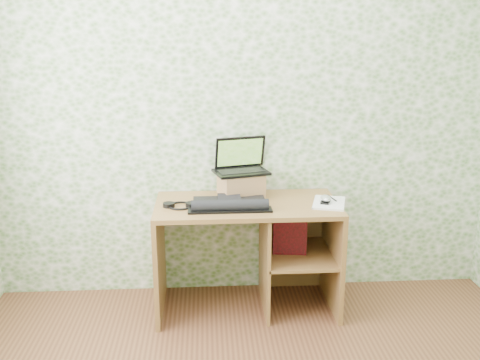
{
  "coord_description": "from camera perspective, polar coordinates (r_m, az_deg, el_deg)",
  "views": [
    {
      "loc": [
        -0.26,
        -1.88,
        1.84
      ],
      "look_at": [
        -0.05,
        1.39,
        0.92
      ],
      "focal_mm": 40.0,
      "sensor_mm": 36.0,
      "label": 1
    }
  ],
  "objects": [
    {
      "name": "wall_back",
      "position": [
        3.68,
        0.4,
        7.21
      ],
      "size": [
        3.5,
        0.0,
        3.5
      ],
      "primitive_type": "plane",
      "rotation": [
        1.57,
        0.0,
        0.0
      ],
      "color": "white",
      "rests_on": "ground"
    },
    {
      "name": "laptop",
      "position": [
        3.61,
        0.07,
        1.73
      ],
      "size": [
        0.4,
        0.33,
        0.23
      ],
      "rotation": [
        0.0,
        0.0,
        0.26
      ],
      "color": "black",
      "rests_on": "riser"
    },
    {
      "name": "desk",
      "position": [
        3.63,
        1.94,
        -6.35
      ],
      "size": [
        1.2,
        0.6,
        0.75
      ],
      "color": "brown",
      "rests_on": "floor"
    },
    {
      "name": "headphones",
      "position": [
        3.45,
        -6.4,
        -2.69
      ],
      "size": [
        0.22,
        0.16,
        0.03
      ],
      "rotation": [
        0.0,
        0.0,
        -0.03
      ],
      "color": "black",
      "rests_on": "desk"
    },
    {
      "name": "mouse",
      "position": [
        3.51,
        9.12,
        -2.1
      ],
      "size": [
        0.1,
        0.12,
        0.04
      ],
      "primitive_type": "ellipsoid",
      "rotation": [
        0.0,
        0.0,
        -0.37
      ],
      "color": "silver",
      "rests_on": "notepad"
    },
    {
      "name": "riser",
      "position": [
        3.61,
        0.11,
        -0.53
      ],
      "size": [
        0.33,
        0.29,
        0.17
      ],
      "primitive_type": "cube",
      "rotation": [
        0.0,
        0.0,
        0.26
      ],
      "color": "#A6774A",
      "rests_on": "desk"
    },
    {
      "name": "notepad",
      "position": [
        3.53,
        9.48,
        -2.42
      ],
      "size": [
        0.27,
        0.33,
        0.01
      ],
      "primitive_type": "cube",
      "rotation": [
        0.0,
        0.0,
        -0.28
      ],
      "color": "white",
      "rests_on": "desk"
    },
    {
      "name": "pen",
      "position": [
        3.6,
        9.8,
        -1.91
      ],
      "size": [
        0.04,
        0.14,
        0.01
      ],
      "primitive_type": "cylinder",
      "rotation": [
        1.57,
        0.0,
        0.2
      ],
      "color": "black",
      "rests_on": "notepad"
    },
    {
      "name": "keyboard",
      "position": [
        3.41,
        -1.12,
        -2.54
      ],
      "size": [
        0.53,
        0.27,
        0.07
      ],
      "rotation": [
        0.0,
        0.0,
        0.0
      ],
      "color": "black",
      "rests_on": "desk"
    },
    {
      "name": "red_box",
      "position": [
        3.61,
        5.34,
        -5.78
      ],
      "size": [
        0.23,
        0.1,
        0.27
      ],
      "primitive_type": "cube",
      "rotation": [
        0.0,
        0.0,
        -0.13
      ],
      "color": "maroon",
      "rests_on": "desk"
    }
  ]
}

